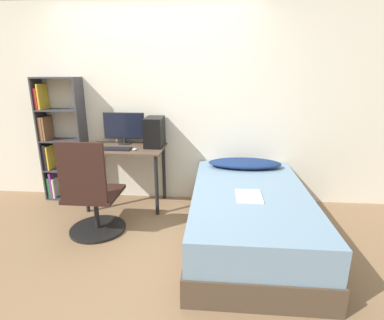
{
  "coord_description": "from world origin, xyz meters",
  "views": [
    {
      "loc": [
        0.79,
        -2.47,
        1.68
      ],
      "look_at": [
        0.52,
        0.64,
        0.75
      ],
      "focal_mm": 28.0,
      "sensor_mm": 36.0,
      "label": 1
    }
  ],
  "objects_px": {
    "bed": "(249,216)",
    "pc_tower": "(154,132)",
    "monitor": "(124,127)",
    "keyboard": "(115,149)",
    "office_chair": "(92,201)",
    "bookshelf": "(58,144)"
  },
  "relations": [
    {
      "from": "bookshelf",
      "to": "bed",
      "type": "distance_m",
      "value": 2.65
    },
    {
      "from": "bed",
      "to": "pc_tower",
      "type": "xyz_separation_m",
      "value": [
        -1.13,
        0.82,
        0.69
      ]
    },
    {
      "from": "keyboard",
      "to": "pc_tower",
      "type": "distance_m",
      "value": 0.53
    },
    {
      "from": "bed",
      "to": "pc_tower",
      "type": "relative_size",
      "value": 5.58
    },
    {
      "from": "office_chair",
      "to": "monitor",
      "type": "height_order",
      "value": "monitor"
    },
    {
      "from": "office_chair",
      "to": "bed",
      "type": "distance_m",
      "value": 1.63
    },
    {
      "from": "office_chair",
      "to": "pc_tower",
      "type": "bearing_deg",
      "value": 59.41
    },
    {
      "from": "office_chair",
      "to": "keyboard",
      "type": "xyz_separation_m",
      "value": [
        0.05,
        0.63,
        0.4
      ]
    },
    {
      "from": "pc_tower",
      "to": "monitor",
      "type": "bearing_deg",
      "value": 167.13
    },
    {
      "from": "pc_tower",
      "to": "keyboard",
      "type": "bearing_deg",
      "value": -153.91
    },
    {
      "from": "monitor",
      "to": "keyboard",
      "type": "distance_m",
      "value": 0.38
    },
    {
      "from": "bed",
      "to": "monitor",
      "type": "height_order",
      "value": "monitor"
    },
    {
      "from": "bookshelf",
      "to": "pc_tower",
      "type": "relative_size",
      "value": 4.42
    },
    {
      "from": "monitor",
      "to": "keyboard",
      "type": "height_order",
      "value": "monitor"
    },
    {
      "from": "bookshelf",
      "to": "keyboard",
      "type": "distance_m",
      "value": 0.92
    },
    {
      "from": "keyboard",
      "to": "monitor",
      "type": "bearing_deg",
      "value": 84.46
    },
    {
      "from": "bookshelf",
      "to": "office_chair",
      "type": "distance_m",
      "value": 1.28
    },
    {
      "from": "office_chair",
      "to": "keyboard",
      "type": "distance_m",
      "value": 0.75
    },
    {
      "from": "monitor",
      "to": "keyboard",
      "type": "relative_size",
      "value": 1.36
    },
    {
      "from": "bed",
      "to": "keyboard",
      "type": "xyz_separation_m",
      "value": [
        -1.57,
        0.6,
        0.52
      ]
    },
    {
      "from": "bed",
      "to": "monitor",
      "type": "distance_m",
      "value": 1.93
    },
    {
      "from": "monitor",
      "to": "office_chair",
      "type": "bearing_deg",
      "value": -95.15
    }
  ]
}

